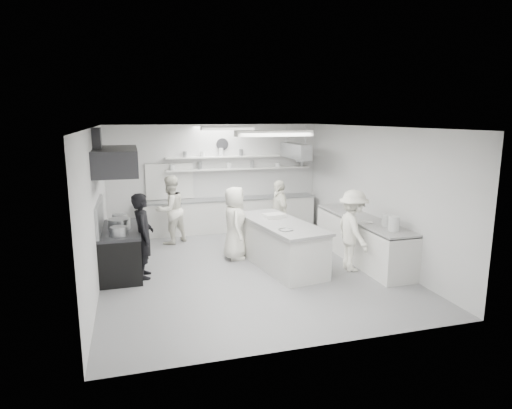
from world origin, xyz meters
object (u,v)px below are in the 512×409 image
object	(u,v)px
prep_island	(280,245)
cook_stove	(143,236)
stove	(121,252)
right_counter	(362,240)
back_counter	(228,215)
cook_back	(170,210)

from	to	relation	value
prep_island	cook_stove	size ratio (longest dim) A/B	1.47
stove	right_counter	size ratio (longest dim) A/B	0.55
back_counter	cook_stove	bearing A→B (deg)	-127.52
prep_island	right_counter	bearing A→B (deg)	-12.89
stove	cook_back	distance (m)	2.35
back_counter	cook_stove	world-z (taller)	cook_stove
back_counter	cook_back	size ratio (longest dim) A/B	2.85
back_counter	stove	bearing A→B (deg)	-136.01
back_counter	right_counter	distance (m)	4.13
back_counter	cook_stove	xyz separation A→B (m)	(-2.44, -3.18, 0.41)
cook_stove	stove	bearing A→B (deg)	50.95
stove	back_counter	xyz separation A→B (m)	(2.90, 2.80, 0.01)
right_counter	cook_stove	distance (m)	4.82
stove	back_counter	distance (m)	4.03
stove	cook_back	world-z (taller)	cook_back
stove	right_counter	world-z (taller)	right_counter
stove	back_counter	size ratio (longest dim) A/B	0.36
cook_stove	cook_back	xyz separation A→B (m)	(0.75, 2.35, 0.01)
cook_back	prep_island	bearing A→B (deg)	97.47
back_counter	prep_island	xyz separation A→B (m)	(0.43, -3.28, 0.01)
back_counter	cook_back	distance (m)	1.94
stove	prep_island	bearing A→B (deg)	-8.16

